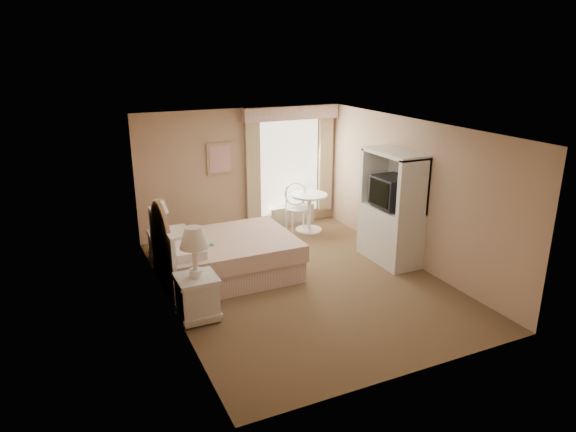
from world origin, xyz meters
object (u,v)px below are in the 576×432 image
nightstand_far (161,237)px  cafe_chair (297,204)px  nightstand_near (197,286)px  round_table (309,206)px  armoire (391,216)px  bed (221,256)px

nightstand_far → cafe_chair: (2.81, 0.28, 0.18)m
nightstand_near → round_table: bearing=40.2°
nightstand_far → armoire: (3.65, -1.75, 0.41)m
armoire → round_table: bearing=106.5°
bed → round_table: size_ratio=2.78×
cafe_chair → armoire: armoire is taller
bed → nightstand_near: size_ratio=1.62×
nightstand_near → round_table: size_ratio=1.71×
nightstand_near → cafe_chair: nightstand_near is taller
nightstand_far → round_table: (3.07, 0.23, 0.11)m
nightstand_near → round_table: 4.02m
nightstand_near → armoire: 3.72m
round_table → cafe_chair: 0.27m
cafe_chair → round_table: bearing=-3.2°
bed → armoire: armoire is taller
cafe_chair → armoire: 2.21m
nightstand_far → cafe_chair: 2.83m
bed → nightstand_near: 1.40m
nightstand_far → armoire: 4.07m
nightstand_near → armoire: (3.65, 0.61, 0.31)m
bed → nightstand_near: (-0.72, -1.20, 0.14)m
nightstand_far → armoire: bearing=-25.6°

